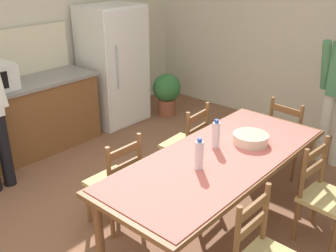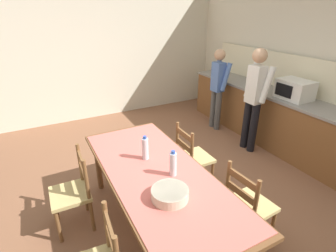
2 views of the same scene
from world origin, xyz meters
The scene contains 12 objects.
ground_plane centered at (0.00, 0.00, 0.00)m, with size 8.32×8.32×0.00m, color brown.
wall_right centered at (3.26, 0.00, 1.45)m, with size 0.12×5.20×2.90m, color beige.
refrigerator centered at (1.58, 2.19, 0.86)m, with size 0.83×0.73×1.72m.
dining_table centered at (0.41, -0.49, 0.70)m, with size 2.28×0.94×0.77m.
bottle_near_centre centered at (0.12, -0.49, 0.90)m, with size 0.07×0.07×0.27m.
bottle_off_centre centered at (0.52, -0.37, 0.90)m, with size 0.07×0.07×0.27m.
serving_bowl centered at (0.81, -0.56, 0.82)m, with size 0.32×0.32×0.09m.
chair_side_far_left centered at (-0.11, 0.27, 0.44)m, with size 0.42×0.40×0.91m.
chair_side_near_right centered at (0.92, -1.25, 0.44)m, with size 0.45×0.43×0.91m.
chair_head_end centered at (1.84, -0.49, 0.44)m, with size 0.44×0.46×0.91m.
chair_side_far_right centered at (0.92, 0.27, 0.44)m, with size 0.45×0.43×0.91m.
potted_plant centered at (2.28, 1.76, 0.39)m, with size 0.44×0.44×0.67m.
Camera 1 is at (-2.11, -2.12, 2.35)m, focal length 42.00 mm.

